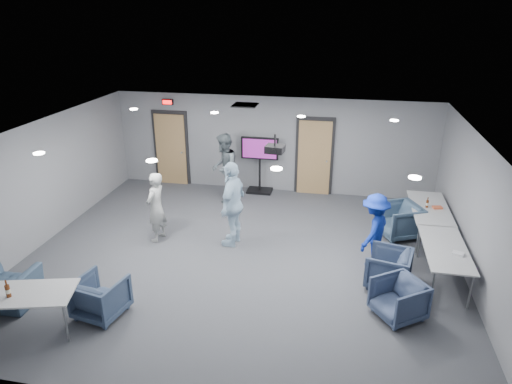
% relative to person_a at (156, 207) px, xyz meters
% --- Properties ---
extents(floor, '(9.00, 9.00, 0.00)m').
position_rel_person_a_xyz_m(floor, '(2.03, -0.44, -0.80)').
color(floor, '#3D4046').
rests_on(floor, ground).
extents(ceiling, '(9.00, 9.00, 0.00)m').
position_rel_person_a_xyz_m(ceiling, '(2.03, -0.44, 1.90)').
color(ceiling, silver).
rests_on(ceiling, wall_back).
extents(wall_back, '(9.00, 0.02, 2.70)m').
position_rel_person_a_xyz_m(wall_back, '(2.03, 3.56, 0.55)').
color(wall_back, slate).
rests_on(wall_back, floor).
extents(wall_front, '(9.00, 0.02, 2.70)m').
position_rel_person_a_xyz_m(wall_front, '(2.03, -4.44, 0.55)').
color(wall_front, slate).
rests_on(wall_front, floor).
extents(wall_left, '(0.02, 8.00, 2.70)m').
position_rel_person_a_xyz_m(wall_left, '(-2.47, -0.44, 0.55)').
color(wall_left, slate).
rests_on(wall_left, floor).
extents(wall_right, '(0.02, 8.00, 2.70)m').
position_rel_person_a_xyz_m(wall_right, '(6.53, -0.44, 0.55)').
color(wall_right, slate).
rests_on(wall_right, floor).
extents(door_left, '(1.06, 0.17, 2.24)m').
position_rel_person_a_xyz_m(door_left, '(-0.97, 3.51, 0.26)').
color(door_left, black).
rests_on(door_left, wall_back).
extents(door_right, '(1.06, 0.17, 2.24)m').
position_rel_person_a_xyz_m(door_right, '(3.23, 3.51, 0.26)').
color(door_right, black).
rests_on(door_right, wall_back).
extents(exit_sign, '(0.32, 0.08, 0.16)m').
position_rel_person_a_xyz_m(exit_sign, '(-0.97, 3.49, 1.65)').
color(exit_sign, black).
rests_on(exit_sign, wall_back).
extents(hvac_diffuser, '(0.60, 0.60, 0.03)m').
position_rel_person_a_xyz_m(hvac_diffuser, '(1.53, 2.36, 1.88)').
color(hvac_diffuser, black).
rests_on(hvac_diffuser, ceiling).
extents(downlights, '(6.18, 3.78, 0.02)m').
position_rel_person_a_xyz_m(downlights, '(2.03, -0.44, 1.88)').
color(downlights, white).
rests_on(downlights, ceiling).
extents(person_a, '(0.48, 0.64, 1.61)m').
position_rel_person_a_xyz_m(person_a, '(0.00, 0.00, 0.00)').
color(person_a, '#9C9F9D').
rests_on(person_a, floor).
extents(person_b, '(0.80, 0.97, 1.86)m').
position_rel_person_a_xyz_m(person_b, '(0.89, 2.55, 0.12)').
color(person_b, slate).
rests_on(person_b, floor).
extents(person_c, '(0.62, 1.18, 1.93)m').
position_rel_person_a_xyz_m(person_c, '(1.73, 0.16, 0.16)').
color(person_c, silver).
rests_on(person_c, floor).
extents(person_d, '(0.92, 1.14, 1.53)m').
position_rel_person_a_xyz_m(person_d, '(4.73, -0.13, -0.04)').
color(person_d, navy).
rests_on(person_d, floor).
extents(chair_right_a, '(1.14, 1.13, 0.79)m').
position_rel_person_a_xyz_m(chair_right_a, '(5.38, 1.24, -0.41)').
color(chair_right_a, '#394D62').
rests_on(chair_right_a, floor).
extents(chair_right_b, '(0.95, 0.94, 0.73)m').
position_rel_person_a_xyz_m(chair_right_b, '(5.00, -0.90, -0.44)').
color(chair_right_b, '#35425C').
rests_on(chair_right_b, floor).
extents(chair_right_c, '(1.05, 1.04, 0.69)m').
position_rel_person_a_xyz_m(chair_right_c, '(5.10, -1.85, -0.46)').
color(chair_right_c, '#394663').
rests_on(chair_right_c, floor).
extents(chair_front_a, '(0.90, 0.92, 0.72)m').
position_rel_person_a_xyz_m(chair_front_a, '(0.12, -2.78, -0.45)').
color(chair_front_a, '#34425A').
rests_on(chair_front_a, floor).
extents(chair_front_b, '(1.04, 0.92, 0.66)m').
position_rel_person_a_xyz_m(chair_front_b, '(-1.70, -2.84, -0.47)').
color(chair_front_b, '#374A5F').
rests_on(chair_front_b, floor).
extents(table_right_a, '(0.82, 1.96, 0.73)m').
position_rel_person_a_xyz_m(table_right_a, '(6.03, 1.36, -0.12)').
color(table_right_a, '#A9ABAE').
rests_on(table_right_a, floor).
extents(table_right_b, '(0.79, 1.89, 0.73)m').
position_rel_person_a_xyz_m(table_right_b, '(6.03, -0.54, -0.12)').
color(table_right_b, '#A9ABAE').
rests_on(table_right_b, floor).
extents(table_front_left, '(2.00, 1.23, 0.73)m').
position_rel_person_a_xyz_m(table_front_left, '(-0.97, -3.44, -0.12)').
color(table_front_left, '#A9ABAE').
rests_on(table_front_left, floor).
extents(bottle_front, '(0.08, 0.08, 0.30)m').
position_rel_person_a_xyz_m(bottle_front, '(-0.98, -3.53, 0.04)').
color(bottle_front, '#56260E').
rests_on(bottle_front, table_front_left).
extents(bottle_right, '(0.06, 0.06, 0.24)m').
position_rel_person_a_xyz_m(bottle_right, '(5.96, 1.34, 0.02)').
color(bottle_right, '#56260E').
rests_on(bottle_right, table_right_a).
extents(snack_box, '(0.23, 0.18, 0.04)m').
position_rel_person_a_xyz_m(snack_box, '(6.18, 1.33, -0.05)').
color(snack_box, '#C85532').
rests_on(snack_box, table_right_a).
extents(wrapper, '(0.23, 0.20, 0.04)m').
position_rel_person_a_xyz_m(wrapper, '(6.21, -0.78, -0.05)').
color(wrapper, silver).
rests_on(wrapper, table_right_b).
extents(tv_stand, '(1.05, 0.50, 1.61)m').
position_rel_person_a_xyz_m(tv_stand, '(1.73, 3.30, 0.11)').
color(tv_stand, black).
rests_on(tv_stand, floor).
extents(projector, '(0.38, 0.36, 0.36)m').
position_rel_person_a_xyz_m(projector, '(2.71, -0.30, 1.60)').
color(projector, black).
rests_on(projector, ceiling).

